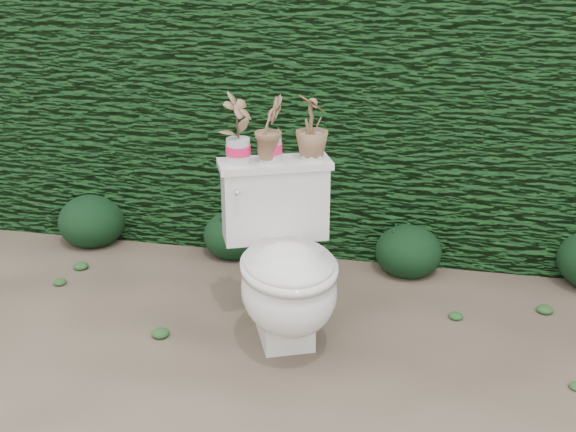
% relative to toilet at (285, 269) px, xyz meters
% --- Properties ---
extents(ground, '(60.00, 60.00, 0.00)m').
position_rel_toilet_xyz_m(ground, '(0.05, -0.20, -0.36)').
color(ground, '#776552').
rests_on(ground, ground).
extents(hedge, '(8.00, 1.00, 1.60)m').
position_rel_toilet_xyz_m(hedge, '(0.05, 1.40, 0.44)').
color(hedge, '#184717').
rests_on(hedge, ground).
extents(toilet, '(0.68, 0.80, 0.78)m').
position_rel_toilet_xyz_m(toilet, '(0.00, 0.00, 0.00)').
color(toilet, silver).
rests_on(toilet, ground).
extents(potted_plant_left, '(0.15, 0.18, 0.30)m').
position_rel_toilet_xyz_m(potted_plant_left, '(-0.24, 0.16, 0.57)').
color(potted_plant_left, '#267B2B').
rests_on(potted_plant_left, toilet).
extents(potted_plant_center, '(0.15, 0.17, 0.27)m').
position_rel_toilet_xyz_m(potted_plant_center, '(-0.11, 0.21, 0.56)').
color(potted_plant_center, '#267B2B').
rests_on(potted_plant_center, toilet).
extents(potted_plant_right, '(0.21, 0.21, 0.27)m').
position_rel_toilet_xyz_m(potted_plant_right, '(0.06, 0.29, 0.56)').
color(potted_plant_right, '#267B2B').
rests_on(potted_plant_right, toilet).
extents(liriope_clump_1, '(0.39, 0.39, 0.31)m').
position_rel_toilet_xyz_m(liriope_clump_1, '(-1.35, 0.86, -0.20)').
color(liriope_clump_1, black).
rests_on(liriope_clump_1, ground).
extents(liriope_clump_2, '(0.35, 0.35, 0.28)m').
position_rel_toilet_xyz_m(liriope_clump_2, '(-0.48, 0.87, -0.22)').
color(liriope_clump_2, black).
rests_on(liriope_clump_2, ground).
extents(liriope_clump_3, '(0.36, 0.36, 0.28)m').
position_rel_toilet_xyz_m(liriope_clump_3, '(0.50, 0.83, -0.21)').
color(liriope_clump_3, black).
rests_on(liriope_clump_3, ground).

